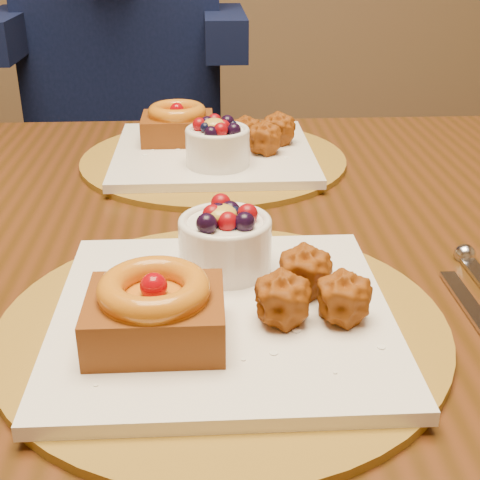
% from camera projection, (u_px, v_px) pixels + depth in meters
% --- Properties ---
extents(dining_table, '(1.60, 0.90, 0.76)m').
position_uv_depth(dining_table, '(218.00, 282.00, 0.80)').
color(dining_table, '#38200A').
rests_on(dining_table, ground).
extents(place_setting_near, '(0.38, 0.38, 0.08)m').
position_uv_depth(place_setting_near, '(220.00, 302.00, 0.56)').
color(place_setting_near, brown).
rests_on(place_setting_near, dining_table).
extents(place_setting_far, '(0.38, 0.38, 0.08)m').
position_uv_depth(place_setting_far, '(212.00, 148.00, 0.95)').
color(place_setting_far, brown).
rests_on(place_setting_far, dining_table).
extents(chair_far, '(0.55, 0.55, 0.90)m').
position_uv_depth(chair_far, '(154.00, 167.00, 1.73)').
color(chair_far, black).
rests_on(chair_far, ground).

